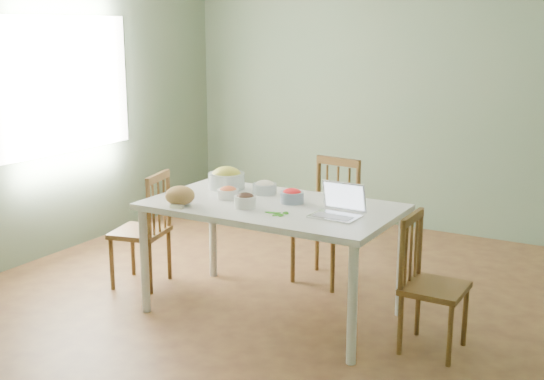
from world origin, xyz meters
The scene contains 19 objects.
floor centered at (0.00, 0.00, 0.00)m, with size 5.00×5.00×0.00m, color #513122.
wall_back centered at (0.00, 2.50, 1.35)m, with size 5.00×0.00×2.70m, color slate.
wall_left centered at (-2.50, 0.00, 1.35)m, with size 0.00×5.00×2.70m, color slate.
window_left centered at (-2.48, 0.30, 1.50)m, with size 0.04×1.60×1.20m, color white.
dining_table centered at (-0.11, -0.12, 0.40)m, with size 1.73×0.97×0.81m, color white, non-canonical shape.
chair_far centered at (-0.07, 0.66, 0.49)m, with size 0.44×0.41×0.98m, color #52341C, non-canonical shape.
chair_left centered at (-1.30, -0.14, 0.46)m, with size 0.40×0.38×0.91m, color #52341C, non-canonical shape.
chair_right centered at (1.06, -0.12, 0.44)m, with size 0.39×0.37×0.88m, color #52341C, non-canonical shape.
bread_boule centered at (-0.64, -0.46, 0.88)m, with size 0.21×0.21×0.13m, color #A8804B.
butter_stick centered at (-0.61, -0.55, 0.82)m, with size 0.10×0.03×0.03m, color beige.
bowl_squash centered at (-0.65, 0.12, 0.89)m, with size 0.28×0.28×0.16m, color gold, non-canonical shape.
bowl_carrot centered at (-0.46, -0.13, 0.85)m, with size 0.15×0.15×0.09m, color #D1612E, non-canonical shape.
bowl_onion centered at (-0.31, 0.12, 0.86)m, with size 0.18×0.18×0.10m, color white, non-canonical shape.
bowl_mushroom centered at (-0.22, -0.29, 0.86)m, with size 0.15×0.15×0.10m, color black, non-canonical shape.
bowl_redpep centered at (-0.01, -0.02, 0.86)m, with size 0.17×0.17×0.10m, color red, non-canonical shape.
bowl_broccoli centered at (0.25, 0.11, 0.85)m, with size 0.13×0.13×0.08m, color #1A3D12, non-canonical shape.
flatbread centered at (0.24, 0.27, 0.82)m, with size 0.18×0.18×0.02m, color tan.
basil_bunch centered at (0.04, -0.33, 0.82)m, with size 0.18×0.18×0.02m, color #226B13, non-canonical shape.
laptop centered at (0.41, -0.22, 0.91)m, with size 0.31×0.26×0.21m, color silver, non-canonical shape.
Camera 1 is at (2.24, -4.18, 2.02)m, focal length 46.18 mm.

